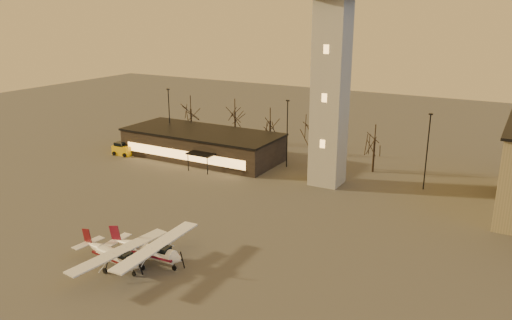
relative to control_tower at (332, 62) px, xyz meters
The scene contains 8 objects.
ground 34.15m from the control_tower, 90.00° to the right, with size 220.00×220.00×0.00m, color #44413F.
control_tower is the anchor object (origin of this frame).
terminal 26.24m from the control_tower, behind, with size 25.40×12.20×4.30m.
light_poles 10.97m from the control_tower, 63.48° to the left, with size 58.50×12.25×10.14m.
tree_row 19.48m from the control_tower, 146.24° to the left, with size 37.20×9.20×8.80m.
cessna_front 33.31m from the control_tower, 100.40° to the right, with size 8.84×11.18×3.08m.
cessna_rear 35.75m from the control_tower, 103.77° to the right, with size 8.40×10.59×2.91m.
service_cart 37.58m from the control_tower, behind, with size 3.33×2.19×2.08m.
Camera 1 is at (23.12, -30.54, 22.59)m, focal length 35.00 mm.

